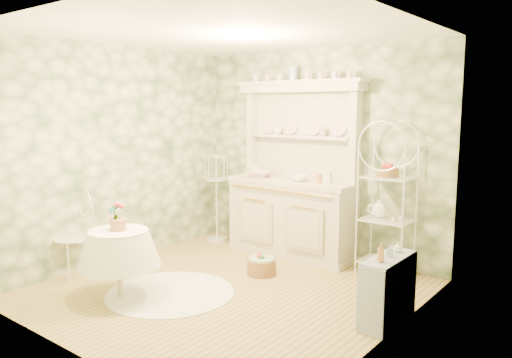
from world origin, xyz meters
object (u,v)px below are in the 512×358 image
Objects in this scene: kitchen_dresser at (292,169)px; floor_basket at (262,265)px; round_table at (120,262)px; birdcage_stand at (217,196)px; bakers_rack at (387,196)px; cafe_chair at (73,242)px; side_shelf at (388,292)px.

floor_basket is at bearing -78.44° from kitchen_dresser.
birdcage_stand is (-0.73, 2.26, 0.29)m from round_table.
bakers_rack is 3.66m from cafe_chair.
round_table is 2.39m from birdcage_stand.
birdcage_stand is at bearing 151.23° from floor_basket.
birdcage_stand is (-3.13, 1.11, 0.39)m from side_shelf.
kitchen_dresser is 2.54m from round_table.
side_shelf is 1.86× the size of floor_basket.
bakers_rack is 1.66m from floor_basket.
floor_basket is (-1.13, -0.90, -0.82)m from bakers_rack.
cafe_chair is 2.22m from birdcage_stand.
floor_basket is at bearing 163.89° from side_shelf.
kitchen_dresser is 3.02× the size of round_table.
birdcage_stand is (-1.25, -0.11, -0.47)m from kitchen_dresser.
kitchen_dresser is 2.83m from cafe_chair.
cafe_chair is 2.20m from floor_basket.
birdcage_stand is at bearing 107.96° from round_table.
bakers_rack is at bearing 2.58° from birdcage_stand.
cafe_chair is at bearing -141.19° from bakers_rack.
kitchen_dresser reaches higher than side_shelf.
side_shelf is 0.49× the size of birdcage_stand.
round_table is (-2.40, -1.14, 0.10)m from side_shelf.
floor_basket is at bearing 46.98° from cafe_chair.
birdcage_stand reaches higher than floor_basket.
birdcage_stand is at bearing -178.15° from bakers_rack.
bakers_rack is 1.50m from side_shelf.
side_shelf is 0.80× the size of cafe_chair.
floor_basket is (-1.70, 0.33, -0.17)m from side_shelf.
cafe_chair reaches higher than round_table.
round_table is 1.65m from floor_basket.
birdcage_stand is at bearing -175.13° from kitchen_dresser.
round_table is 0.57× the size of birdcage_stand.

